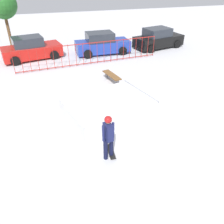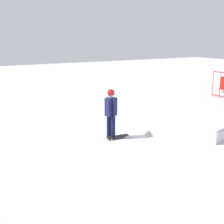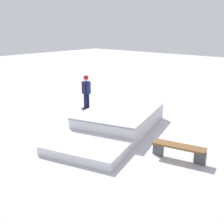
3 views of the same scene
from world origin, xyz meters
name	(u,v)px [view 2 (image 2 of 3)]	position (x,y,z in m)	size (l,w,h in m)	color
ground_plane	(193,137)	(0.00, 0.00, 0.00)	(60.00, 60.00, 0.00)	silver
skate_ramp	(198,126)	(-0.10, 0.31, 0.32)	(5.90, 3.95, 0.74)	silver
skater	(111,110)	(-1.31, -2.56, 1.01)	(0.43, 0.42, 1.73)	black
skateboard	(118,136)	(-1.17, -2.38, 0.08)	(0.29, 0.81, 0.09)	black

